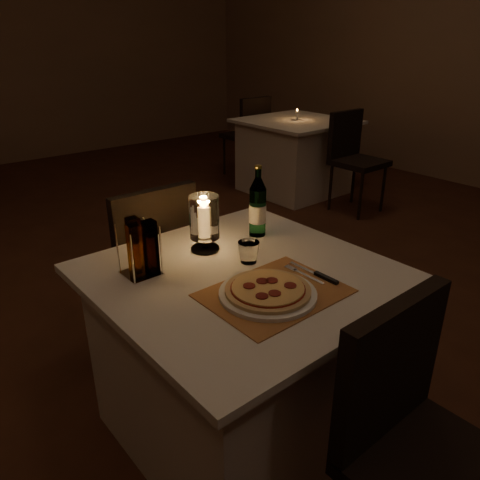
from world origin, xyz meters
TOP-DOWN VIEW (x-y plane):
  - floor at (0.00, 0.00)m, footprint 8.00×10.00m
  - main_table at (-0.15, -0.32)m, footprint 1.00×1.00m
  - chair_near at (-0.15, -1.04)m, footprint 0.42×0.42m
  - chair_far at (-0.15, 0.39)m, footprint 0.42×0.42m
  - placemat at (-0.17, -0.50)m, footprint 0.45×0.34m
  - plate at (-0.20, -0.50)m, footprint 0.32×0.32m
  - pizza at (-0.20, -0.50)m, footprint 0.28×0.28m
  - fork at (-0.00, -0.47)m, footprint 0.02×0.18m
  - knife at (0.03, -0.53)m, footprint 0.02×0.22m
  - tumbler at (-0.08, -0.27)m, footprint 0.08×0.08m
  - water_bottle at (0.12, -0.10)m, footprint 0.07×0.07m
  - hurricane_candle at (-0.14, -0.08)m, footprint 0.12×0.12m
  - cruet_caddy at (-0.44, -0.11)m, footprint 0.12×0.12m
  - neighbor_table_right at (2.39, 1.83)m, footprint 1.00×1.00m
  - neighbor_chair_ra at (2.39, 1.12)m, footprint 0.42×0.42m
  - neighbor_chair_rb at (2.39, 2.55)m, footprint 0.42×0.42m
  - neighbor_candle_right at (2.39, 1.83)m, footprint 0.03×0.03m

SIDE VIEW (x-z plane):
  - floor at x=0.00m, z-range -0.02..0.00m
  - main_table at x=-0.15m, z-range 0.00..0.74m
  - neighbor_table_right at x=2.39m, z-range 0.00..0.74m
  - chair_near at x=-0.15m, z-range 0.10..1.00m
  - chair_far at x=-0.15m, z-range 0.10..1.00m
  - neighbor_chair_ra at x=2.39m, z-range 0.10..1.00m
  - neighbor_chair_rb at x=2.39m, z-range 0.10..1.00m
  - placemat at x=-0.17m, z-range 0.74..0.74m
  - fork at x=0.00m, z-range 0.74..0.75m
  - knife at x=0.03m, z-range 0.74..0.76m
  - plate at x=-0.20m, z-range 0.74..0.76m
  - pizza at x=-0.20m, z-range 0.76..0.78m
  - tumbler at x=-0.08m, z-range 0.74..0.82m
  - neighbor_candle_right at x=2.39m, z-range 0.73..0.84m
  - cruet_caddy at x=-0.44m, z-range 0.73..0.94m
  - water_bottle at x=0.12m, z-range 0.71..1.01m
  - hurricane_candle at x=-0.14m, z-range 0.76..0.98m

